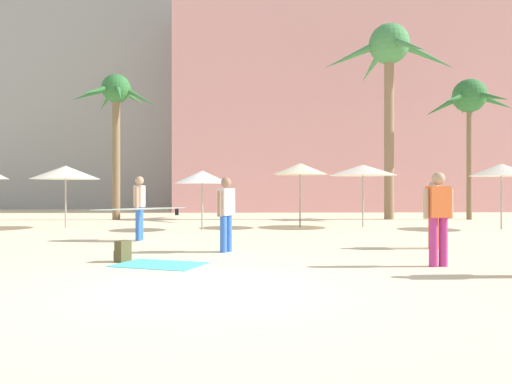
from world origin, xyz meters
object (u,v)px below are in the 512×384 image
Objects in this scene: palm_tree_far_left at (116,102)px; beach_towel at (160,265)px; person_mid_center at (139,206)px; cafe_umbrella_3 at (300,169)px; person_near_left at (226,211)px; person_far_left at (438,215)px; palm_tree_left at (469,101)px; cafe_umbrella_0 at (501,170)px; cafe_umbrella_2 at (66,172)px; cafe_umbrella_4 at (202,177)px; cafe_umbrella_5 at (363,170)px; person_mid_left at (434,212)px; backpack at (123,252)px; palm_tree_center at (389,60)px.

palm_tree_far_left is 16.24m from beach_towel.
person_mid_center is (3.10, -10.04, -4.68)m from palm_tree_far_left.
cafe_umbrella_3 is 0.88× the size of person_mid_center.
palm_tree_far_left is 14.62m from person_near_left.
palm_tree_left is at bearing -36.97° from person_far_left.
person_near_left is 4.61m from person_far_left.
cafe_umbrella_0 is (-1.65, -5.94, -3.58)m from palm_tree_left.
person_far_left is at bearing -43.47° from cafe_umbrella_2.
palm_tree_left reaches higher than cafe_umbrella_4.
cafe_umbrella_0 is 0.92× the size of cafe_umbrella_5.
cafe_umbrella_3 is at bearing 106.77° from person_mid_left.
person_mid_center is (-1.50, -3.72, -0.93)m from cafe_umbrella_4.
cafe_umbrella_2 is at bearing 179.76° from cafe_umbrella_3.
palm_tree_left is 17.42m from person_near_left.
cafe_umbrella_5 is 1.61× the size of beach_towel.
palm_tree_left reaches higher than person_near_left.
backpack is 0.15× the size of person_mid_center.
palm_tree_center is 5.61× the size of person_near_left.
cafe_umbrella_5 is at bearing -15.87° from person_far_left.
cafe_umbrella_0 is 1.46× the size of person_mid_left.
palm_tree_left reaches higher than cafe_umbrella_2.
cafe_umbrella_0 is 0.86× the size of person_mid_center.
cafe_umbrella_3 is at bearing -133.05° from palm_tree_center.
palm_tree_far_left is 12.38m from cafe_umbrella_5.
cafe_umbrella_0 is 1.39× the size of person_near_left.
palm_tree_far_left reaches higher than backpack.
beach_towel is (4.95, -9.24, -2.08)m from cafe_umbrella_2.
cafe_umbrella_3 is (-8.86, -4.92, -3.52)m from palm_tree_left.
cafe_umbrella_0 reaches higher than backpack.
palm_tree_left is at bearing 36.83° from cafe_umbrella_5.
cafe_umbrella_2 is at bearing -158.69° from palm_tree_center.
cafe_umbrella_4 is at bearing -10.82° from cafe_umbrella_2.
palm_tree_center is at bearing -23.55° from person_far_left.
cafe_umbrella_0 is 5.69× the size of backpack.
beach_towel is at bearing 76.23° from person_far_left.
cafe_umbrella_2 is 0.96× the size of cafe_umbrella_5.
person_mid_center reaches higher than person_far_left.
cafe_umbrella_4 reaches higher than person_mid_center.
cafe_umbrella_3 is at bearing 14.64° from cafe_umbrella_4.
cafe_umbrella_5 reaches higher than backpack.
backpack is (-13.49, -13.68, -5.54)m from palm_tree_left.
cafe_umbrella_0 is at bearing -8.07° from cafe_umbrella_3.
backpack is (4.15, -8.80, -1.88)m from cafe_umbrella_2.
beach_towel is (-8.91, -14.65, -7.82)m from palm_tree_center.
person_mid_center is (-0.50, 4.09, 0.76)m from backpack.
person_mid_left is (7.54, -2.10, -0.07)m from person_mid_center.
cafe_umbrella_4 is at bearing -53.93° from palm_tree_far_left.
beach_towel is 0.58× the size of person_mid_center.
cafe_umbrella_5 reaches higher than cafe_umbrella_0.
person_far_left is at bearing -4.12° from beach_towel.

